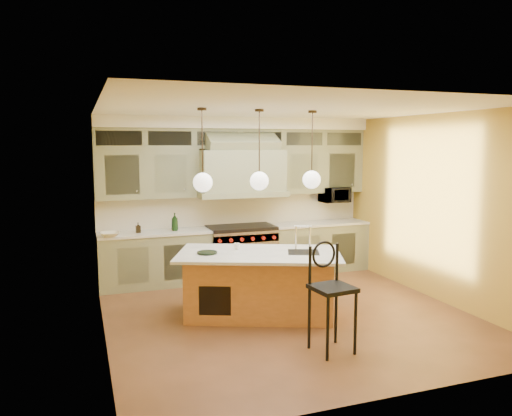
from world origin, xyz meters
name	(u,v)px	position (x,y,z in m)	size (l,w,h in m)	color
floor	(287,315)	(0.00, 0.00, 0.00)	(5.00, 5.00, 0.00)	#56351D
ceiling	(289,109)	(0.00, 0.00, 2.90)	(5.00, 5.00, 0.00)	white
wall_back	(235,197)	(0.00, 2.50, 1.45)	(5.00, 5.00, 0.00)	gold
wall_front	(395,250)	(0.00, -2.50, 1.45)	(5.00, 5.00, 0.00)	gold
wall_left	(101,224)	(-2.50, 0.00, 1.45)	(5.00, 5.00, 0.00)	gold
wall_right	(435,207)	(2.50, 0.00, 1.45)	(5.00, 5.00, 0.00)	gold
back_cabinetry	(239,200)	(0.00, 2.23, 1.43)	(5.00, 0.77, 2.90)	#747A5B
range	(241,252)	(0.00, 2.14, 0.49)	(1.20, 0.74, 0.96)	silver
kitchen_island	(260,283)	(-0.37, 0.13, 0.47)	(2.55, 1.97, 1.35)	#A6683B
counter_stool	(331,289)	(-0.01, -1.31, 0.74)	(0.50, 0.50, 1.29)	black
microwave	(335,195)	(1.95, 2.25, 1.45)	(0.54, 0.37, 0.30)	black
oil_bottle_a	(175,222)	(-1.20, 2.15, 1.09)	(0.12, 0.12, 0.31)	black
oil_bottle_b	(138,228)	(-1.82, 2.15, 1.03)	(0.08, 0.08, 0.17)	black
fruit_bowl	(110,234)	(-2.29, 1.92, 0.98)	(0.31, 0.31, 0.08)	white
cup	(237,246)	(-0.62, 0.41, 0.96)	(0.09, 0.09, 0.09)	white
pendant_left	(203,180)	(-1.18, 0.13, 1.95)	(0.26, 0.26, 1.11)	#2D2319
pendant_center	(259,179)	(-0.38, 0.13, 1.95)	(0.26, 0.26, 1.11)	#2D2319
pendant_right	(312,178)	(0.42, 0.13, 1.95)	(0.26, 0.26, 1.11)	#2D2319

